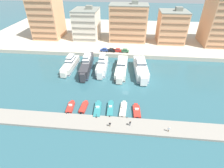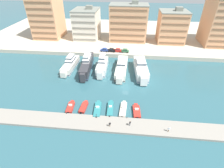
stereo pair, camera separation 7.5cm
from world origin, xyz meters
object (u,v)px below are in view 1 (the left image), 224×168
Objects in this scene: motorboat_cream_center at (123,109)px; motorboat_red_center_right at (137,111)px; car_blue_far_left at (104,50)px; car_black_left at (111,50)px; motorboat_red_far_left at (71,107)px; pedestrian_mid_deck at (169,129)px; yacht_white_mid_left at (102,66)px; yacht_white_center at (141,68)px; motorboat_teal_center_left at (110,109)px; yacht_ivory_far_left at (70,64)px; car_green_center_left at (125,50)px; motorboat_teal_mid_left at (98,109)px; yacht_ivory_center_left at (121,67)px; car_red_mid_left at (118,50)px; motorboat_red_left at (84,107)px; pedestrian_far_side at (110,124)px; pedestrian_near_edge at (130,123)px.

motorboat_cream_center reaches higher than motorboat_red_center_right.
car_blue_far_left reaches higher than motorboat_red_center_right.
motorboat_red_far_left is at bearing -101.88° from car_black_left.
motorboat_cream_center is 4.50× the size of pedestrian_mid_deck.
car_black_left is (2.40, 16.89, 0.50)m from yacht_white_mid_left.
yacht_white_center is 2.69× the size of motorboat_teal_center_left.
motorboat_red_far_left is (8.27, -27.33, -1.46)m from yacht_ivory_far_left.
car_green_center_left is (-7.56, 17.33, 0.59)m from yacht_white_center.
yacht_white_mid_left is at bearing 178.57° from yacht_white_center.
motorboat_teal_mid_left is at bearing -57.82° from yacht_ivory_far_left.
car_black_left is at bearing 78.12° from motorboat_red_far_left.
motorboat_teal_center_left is (4.10, 0.64, 0.03)m from motorboat_teal_mid_left.
yacht_ivory_center_left reaches higher than motorboat_red_far_left.
motorboat_red_center_right is at bearing -42.16° from yacht_ivory_far_left.
yacht_ivory_center_left is at bearing 77.08° from motorboat_teal_mid_left.
motorboat_teal_center_left is at bearing -94.58° from yacht_ivory_center_left.
car_green_center_left is at bearing 32.92° from yacht_ivory_far_left.
yacht_ivory_far_left is at bearing 122.18° from motorboat_teal_mid_left.
motorboat_teal_center_left is 1.88× the size of car_red_mid_left.
motorboat_cream_center reaches higher than motorboat_red_left.
yacht_white_mid_left is at bearing -85.75° from car_blue_far_left.
yacht_ivory_center_left is 3.60× the size of motorboat_red_far_left.
yacht_ivory_far_left is at bearing 106.83° from motorboat_red_far_left.
motorboat_teal_mid_left is at bearing 124.31° from pedestrian_far_side.
yacht_white_center is 25.91m from motorboat_cream_center.
motorboat_teal_mid_left is 8.60m from pedestrian_far_side.
pedestrian_near_edge reaches higher than motorboat_teal_mid_left.
motorboat_cream_center is 8.79m from pedestrian_far_side.
car_green_center_left is at bearing 60.82° from yacht_white_mid_left.
yacht_white_center is 31.91m from motorboat_red_left.
motorboat_teal_center_left is 4.46× the size of pedestrian_mid_deck.
motorboat_red_left is 3.75× the size of pedestrian_far_side.
car_black_left is 2.39× the size of pedestrian_near_edge.
car_green_center_left is at bearing 0.11° from car_black_left.
motorboat_teal_mid_left is at bearing -84.82° from yacht_white_mid_left.
yacht_ivory_far_left is 34.43m from motorboat_teal_center_left.
yacht_white_center is at bearing 73.47° from pedestrian_far_side.
yacht_white_mid_left is 26.66m from motorboat_teal_center_left.
pedestrian_mid_deck is (23.56, -33.72, -0.68)m from yacht_white_mid_left.
motorboat_red_left is 8.84m from motorboat_teal_center_left.
motorboat_red_far_left is at bearing -178.15° from motorboat_teal_center_left.
yacht_ivory_center_left is 13.60× the size of pedestrian_far_side.
yacht_white_center reaches higher than motorboat_cream_center.
car_green_center_left is at bearing 113.59° from yacht_white_center.
motorboat_red_far_left is 17.35m from motorboat_cream_center.
motorboat_teal_mid_left is at bearing -99.23° from car_green_center_left.
pedestrian_far_side reaches higher than motorboat_red_far_left.
car_green_center_left is at bearing 86.05° from motorboat_teal_center_left.
yacht_ivory_center_left is 26.24m from motorboat_cream_center.
motorboat_red_left is at bearing 171.58° from motorboat_teal_mid_left.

